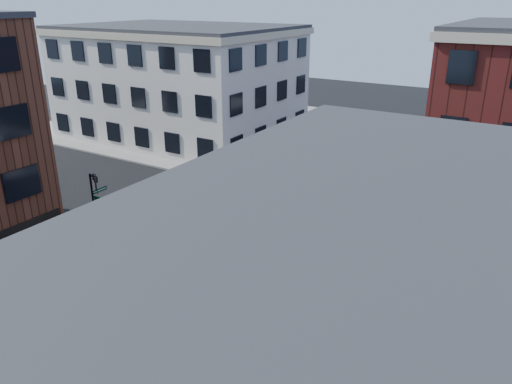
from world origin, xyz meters
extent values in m
plane|color=black|center=(0.00, 0.00, 0.00)|extent=(120.00, 120.00, 0.00)
cube|color=gray|center=(-21.00, 21.00, 0.07)|extent=(30.00, 30.00, 0.15)
cube|color=silver|center=(-19.00, 16.00, 5.50)|extent=(22.00, 16.00, 11.00)
cylinder|color=black|center=(7.50, 10.00, 0.89)|extent=(0.18, 0.18, 1.47)
cylinder|color=black|center=(7.50, 10.00, 1.62)|extent=(0.12, 0.12, 1.47)
sphere|color=#0F340E|center=(7.50, 10.00, 3.30)|extent=(2.69, 2.69, 2.69)
sphere|color=#0F340E|center=(7.75, 9.90, 2.75)|extent=(1.85, 1.85, 1.85)
cylinder|color=black|center=(7.50, 16.00, 0.81)|extent=(0.18, 0.18, 1.33)
cylinder|color=black|center=(7.50, 16.00, 1.48)|extent=(0.12, 0.12, 1.33)
sphere|color=#0F340E|center=(7.50, 16.00, 3.00)|extent=(2.43, 2.43, 2.43)
sphere|color=#0F340E|center=(7.75, 15.90, 2.51)|extent=(1.67, 1.67, 1.67)
cylinder|color=black|center=(-6.80, -6.80, 2.30)|extent=(0.12, 0.12, 4.60)
cylinder|color=black|center=(-6.80, -6.80, 0.30)|extent=(0.28, 0.28, 0.30)
cube|color=#053819|center=(-6.25, -6.80, 3.15)|extent=(1.10, 0.03, 0.22)
cube|color=#053819|center=(-6.80, -6.25, 3.40)|extent=(0.03, 1.10, 0.22)
imported|color=black|center=(-6.45, -6.70, 3.90)|extent=(0.22, 0.18, 1.10)
imported|color=black|center=(-6.90, -6.45, 3.90)|extent=(0.18, 0.22, 1.10)
cube|color=white|center=(9.89, -3.51, 2.24)|extent=(6.20, 2.72, 3.30)
cube|color=#972A0D|center=(9.90, -4.87, 2.24)|extent=(2.34, 0.06, 0.75)
cube|color=#972A0D|center=(9.88, -2.16, 2.24)|extent=(2.34, 0.06, 0.75)
cube|color=silver|center=(5.84, -3.55, 1.65)|extent=(2.15, 2.58, 2.13)
cube|color=black|center=(4.83, -3.56, 2.02)|extent=(0.13, 2.02, 0.96)
cube|color=black|center=(8.61, -3.53, 0.53)|extent=(8.53, 1.14, 0.27)
cylinder|color=black|center=(5.85, -4.67, 0.53)|extent=(1.07, 0.38, 1.07)
cylinder|color=black|center=(5.83, -2.43, 0.53)|extent=(1.07, 0.38, 1.07)
cylinder|color=black|center=(9.69, -4.63, 0.53)|extent=(1.07, 0.38, 1.07)
cylinder|color=black|center=(9.67, -2.40, 0.53)|extent=(1.07, 0.38, 1.07)
cylinder|color=black|center=(12.24, -4.61, 0.53)|extent=(1.07, 0.38, 1.07)
cylinder|color=black|center=(12.22, -2.37, 0.53)|extent=(1.07, 0.38, 1.07)
cube|color=orange|center=(-3.53, -5.68, 0.02)|extent=(0.48, 0.48, 0.04)
cone|color=orange|center=(-3.53, -5.68, 0.34)|extent=(0.45, 0.45, 0.68)
cylinder|color=white|center=(-3.53, -5.68, 0.44)|extent=(0.26, 0.26, 0.08)
camera|label=1|loc=(15.27, -24.65, 14.00)|focal=35.00mm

